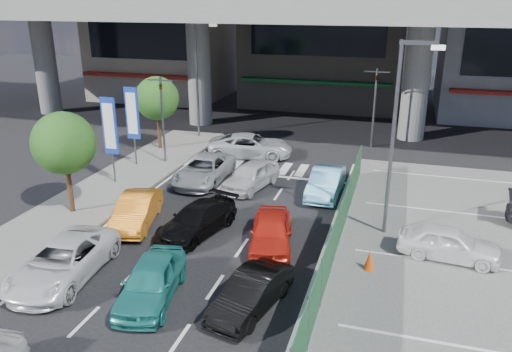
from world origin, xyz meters
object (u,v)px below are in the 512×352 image
(sedan_white_mid_left, at_px, (63,261))
(signboard_far, at_px, (132,116))
(taxi_orange_left, at_px, (137,211))
(signboard_near, at_px, (110,129))
(tree_near, at_px, (64,143))
(taxi_teal_mid, at_px, (151,281))
(street_lamp_left, at_px, (199,70))
(hatch_black_mid_right, at_px, (251,293))
(taxi_orange_right, at_px, (271,231))
(sedan_black_mid, at_px, (197,220))
(street_lamp_right, at_px, (399,124))
(tree_far, at_px, (157,99))
(traffic_light_right, at_px, (376,89))
(wagon_silver_front_left, at_px, (204,170))
(crossing_wagon_silver, at_px, (250,146))
(traffic_light_left, at_px, (161,99))
(sedan_white_front_mid, at_px, (251,176))
(traffic_cone, at_px, (369,260))
(parked_sedan_white, at_px, (449,243))
(kei_truck_front_right, at_px, (326,182))

(sedan_white_mid_left, bearing_deg, signboard_far, 103.12)
(sedan_white_mid_left, relative_size, taxi_orange_left, 1.21)
(signboard_near, distance_m, tree_near, 4.01)
(taxi_teal_mid, bearing_deg, street_lamp_left, 97.76)
(tree_near, relative_size, hatch_black_mid_right, 1.29)
(taxi_orange_right, bearing_deg, sedan_black_mid, 162.98)
(tree_near, distance_m, sedan_white_mid_left, 6.52)
(street_lamp_right, bearing_deg, tree_far, 150.42)
(traffic_light_right, relative_size, wagon_silver_front_left, 1.06)
(signboard_near, height_order, crossing_wagon_silver, signboard_near)
(tree_far, bearing_deg, traffic_light_left, -57.38)
(hatch_black_mid_right, distance_m, sedan_black_mid, 5.96)
(taxi_teal_mid, height_order, taxi_orange_left, taxi_teal_mid)
(taxi_orange_right, bearing_deg, street_lamp_left, 109.66)
(traffic_light_right, height_order, tree_far, traffic_light_right)
(signboard_near, bearing_deg, sedan_white_mid_left, -68.98)
(signboard_far, bearing_deg, sedan_white_front_mid, -11.22)
(taxi_orange_right, bearing_deg, traffic_cone, -22.99)
(traffic_light_left, xyz_separation_m, parked_sedan_white, (15.65, -7.65, -3.24))
(traffic_light_right, xyz_separation_m, taxi_orange_left, (-9.00, -15.25, -3.26))
(street_lamp_left, relative_size, sedan_white_mid_left, 1.61)
(sedan_white_mid_left, height_order, wagon_silver_front_left, sedan_white_mid_left)
(traffic_light_right, distance_m, street_lamp_right, 13.13)
(taxi_orange_left, relative_size, traffic_cone, 5.46)
(traffic_light_left, xyz_separation_m, signboard_near, (-1.00, -4.01, -0.87))
(tree_near, relative_size, taxi_orange_right, 1.19)
(tree_far, relative_size, taxi_orange_left, 1.17)
(tree_far, xyz_separation_m, hatch_black_mid_right, (10.99, -15.39, -2.77))
(tree_near, xyz_separation_m, wagon_silver_front_left, (4.30, 5.67, -2.70))
(wagon_silver_front_left, bearing_deg, crossing_wagon_silver, 77.34)
(traffic_light_left, bearing_deg, taxi_orange_left, -71.85)
(wagon_silver_front_left, bearing_deg, traffic_cone, -37.37)
(sedan_white_mid_left, xyz_separation_m, traffic_cone, (10.39, 3.63, -0.25))
(street_lamp_left, relative_size, crossing_wagon_silver, 1.54)
(street_lamp_left, distance_m, sedan_black_mid, 15.95)
(taxi_teal_mid, bearing_deg, hatch_black_mid_right, -3.60)
(taxi_teal_mid, height_order, taxi_orange_right, same)
(traffic_light_left, height_order, crossing_wagon_silver, traffic_light_left)
(taxi_orange_left, relative_size, sedan_white_front_mid, 1.01)
(signboard_near, distance_m, crossing_wagon_silver, 9.00)
(signboard_near, distance_m, wagon_silver_front_left, 5.36)
(signboard_far, distance_m, kei_truck_front_right, 11.85)
(taxi_orange_right, bearing_deg, tree_near, 164.45)
(taxi_orange_left, relative_size, taxi_orange_right, 1.01)
(tree_near, bearing_deg, signboard_far, 94.90)
(parked_sedan_white, distance_m, traffic_cone, 3.30)
(tree_far, distance_m, sedan_white_front_mid, 9.65)
(traffic_light_right, bearing_deg, wagon_silver_front_left, -131.29)
(tree_far, height_order, sedan_white_mid_left, tree_far)
(tree_far, relative_size, taxi_teal_mid, 1.19)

